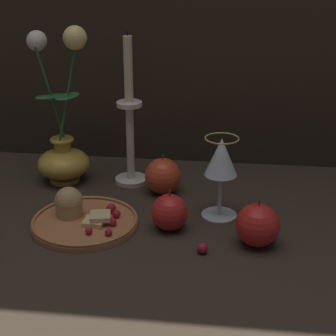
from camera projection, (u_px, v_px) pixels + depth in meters
ground_plane at (134, 214)px, 1.14m from camera, size 2.40×2.40×0.00m
vase at (63, 143)px, 1.26m from camera, size 0.14×0.12×0.36m
plate_with_pastries at (82, 217)px, 1.10m from camera, size 0.21×0.21×0.07m
wine_glass at (221, 161)px, 1.10m from camera, size 0.07×0.07×0.17m
candlestick at (130, 128)px, 1.24m from camera, size 0.07×0.07×0.34m
apple_beside_vase at (163, 176)px, 1.23m from camera, size 0.08×0.08×0.09m
apple_near_glass at (258, 225)px, 1.02m from camera, size 0.08×0.08×0.09m
apple_at_table_edge at (170, 212)px, 1.08m from camera, size 0.07×0.07×0.08m
berry_near_plate at (249, 209)px, 1.15m from camera, size 0.02×0.02×0.02m
berry_front_center at (202, 248)px, 1.00m from camera, size 0.02×0.02×0.02m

